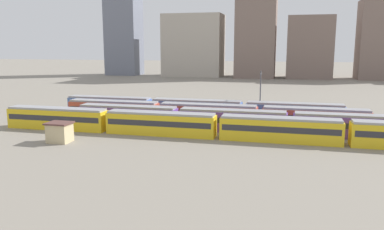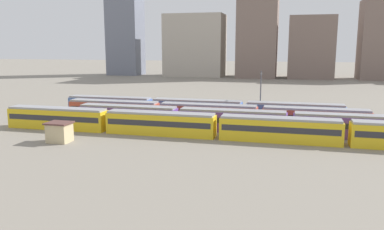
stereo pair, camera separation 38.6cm
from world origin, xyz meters
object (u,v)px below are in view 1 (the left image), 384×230
at_px(train_track_3, 197,109).
at_px(catenary_pole_1, 260,92).
at_px(signal_hut, 60,132).
at_px(train_track_0, 218,126).
at_px(train_track_1, 352,126).
at_px(train_track_2, 208,114).

relative_size(train_track_3, catenary_pole_1, 5.90).
distance_m(train_track_3, signal_hut, 28.52).
bearing_deg(catenary_pole_1, train_track_3, -165.55).
height_order(train_track_0, train_track_3, same).
height_order(train_track_0, signal_hut, train_track_0).
bearing_deg(catenary_pole_1, train_track_1, -41.56).
distance_m(train_track_1, train_track_2, 24.71).
relative_size(train_track_2, catenary_pole_1, 5.90).
bearing_deg(train_track_2, train_track_1, -12.15).
bearing_deg(signal_hut, train_track_2, 44.78).
distance_m(catenary_pole_1, signal_hut, 38.96).
bearing_deg(train_track_1, train_track_0, -165.72).
xyz_separation_m(train_track_0, train_track_1, (20.43, 5.20, 0.00)).
height_order(train_track_1, train_track_2, same).
bearing_deg(train_track_2, catenary_pole_1, 43.32).
bearing_deg(signal_hut, train_track_3, 57.09).
height_order(catenary_pole_1, signal_hut, catenary_pole_1).
xyz_separation_m(train_track_2, catenary_pole_1, (8.86, 8.36, 3.36)).
distance_m(train_track_0, signal_hut, 24.11).
xyz_separation_m(catenary_pole_1, signal_hut, (-27.75, -27.10, -3.72)).
bearing_deg(train_track_1, catenary_pole_1, 138.44).
relative_size(train_track_0, train_track_2, 1.34).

